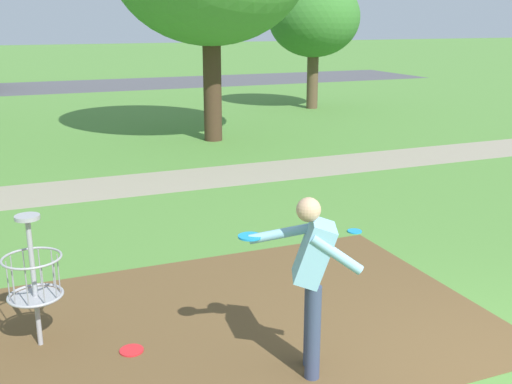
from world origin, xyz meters
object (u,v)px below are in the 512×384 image
player_foreground_watching (312,274)px  frisbee_far_left (355,231)px  frisbee_near_basket (132,351)px  disc_golf_basket (27,277)px  tree_mid_center (314,18)px

player_foreground_watching → frisbee_far_left: 4.17m
player_foreground_watching → frisbee_near_basket: 2.03m
disc_golf_basket → frisbee_far_left: size_ratio=6.19×
player_foreground_watching → tree_mid_center: 17.78m
player_foreground_watching → frisbee_far_left: player_foreground_watching is taller
frisbee_near_basket → tree_mid_center: bearing=56.8°
frisbee_near_basket → tree_mid_center: (9.61, 14.67, 3.20)m
frisbee_near_basket → tree_mid_center: tree_mid_center is taller
player_foreground_watching → tree_mid_center: tree_mid_center is taller
disc_golf_basket → tree_mid_center: (10.51, 14.17, 2.46)m
frisbee_near_basket → frisbee_far_left: bearing=29.7°
disc_golf_basket → player_foreground_watching: player_foreground_watching is taller
frisbee_near_basket → disc_golf_basket: bearing=150.8°
frisbee_near_basket → tree_mid_center: size_ratio=0.05×
disc_golf_basket → frisbee_far_left: 5.19m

